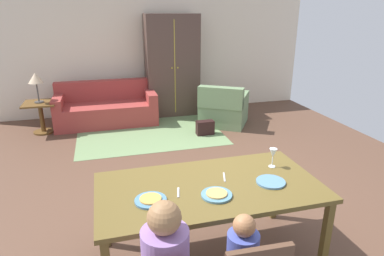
{
  "coord_description": "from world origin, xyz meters",
  "views": [
    {
      "loc": [
        -1.1,
        -3.54,
        2.17
      ],
      "look_at": [
        -0.12,
        0.04,
        0.85
      ],
      "focal_mm": 31.24,
      "sensor_mm": 36.0,
      "label": 1
    }
  ],
  "objects_px": {
    "armoire": "(172,66)",
    "dining_table": "(209,192)",
    "table_lamp": "(36,79)",
    "plate_near_woman": "(271,182)",
    "wine_glass": "(273,154)",
    "plate_near_man": "(151,200)",
    "armchair": "(223,109)",
    "side_table": "(41,113)",
    "handbag": "(205,128)",
    "plate_near_child": "(217,195)",
    "couch": "(107,109)"
  },
  "relations": [
    {
      "from": "plate_near_woman",
      "to": "couch",
      "type": "relative_size",
      "value": 0.13
    },
    {
      "from": "plate_near_woman",
      "to": "side_table",
      "type": "relative_size",
      "value": 0.43
    },
    {
      "from": "plate_near_man",
      "to": "plate_near_woman",
      "type": "bearing_deg",
      "value": 1.1
    },
    {
      "from": "armchair",
      "to": "side_table",
      "type": "distance_m",
      "value": 3.43
    },
    {
      "from": "armchair",
      "to": "side_table",
      "type": "height_order",
      "value": "armchair"
    },
    {
      "from": "dining_table",
      "to": "couch",
      "type": "distance_m",
      "value": 4.35
    },
    {
      "from": "dining_table",
      "to": "plate_near_woman",
      "type": "relative_size",
      "value": 7.59
    },
    {
      "from": "plate_near_man",
      "to": "armoire",
      "type": "xyz_separation_m",
      "value": [
        1.19,
        4.71,
        0.28
      ]
    },
    {
      "from": "couch",
      "to": "armchair",
      "type": "distance_m",
      "value": 2.34
    },
    {
      "from": "dining_table",
      "to": "armoire",
      "type": "height_order",
      "value": "armoire"
    },
    {
      "from": "armoire",
      "to": "plate_near_man",
      "type": "bearing_deg",
      "value": -104.14
    },
    {
      "from": "table_lamp",
      "to": "plate_near_woman",
      "type": "bearing_deg",
      "value": -59.17
    },
    {
      "from": "wine_glass",
      "to": "armchair",
      "type": "xyz_separation_m",
      "value": [
        0.79,
        3.39,
        -0.57
      ]
    },
    {
      "from": "plate_near_woman",
      "to": "armoire",
      "type": "height_order",
      "value": "armoire"
    },
    {
      "from": "plate_near_child",
      "to": "armchair",
      "type": "bearing_deg",
      "value": 68.58
    },
    {
      "from": "wine_glass",
      "to": "armoire",
      "type": "xyz_separation_m",
      "value": [
        -0.02,
        4.41,
        0.16
      ]
    },
    {
      "from": "side_table",
      "to": "handbag",
      "type": "xyz_separation_m",
      "value": [
        2.88,
        -0.9,
        -0.25
      ]
    },
    {
      "from": "side_table",
      "to": "armchair",
      "type": "bearing_deg",
      "value": -7.46
    },
    {
      "from": "plate_near_man",
      "to": "armchair",
      "type": "relative_size",
      "value": 0.21
    },
    {
      "from": "plate_near_child",
      "to": "armoire",
      "type": "relative_size",
      "value": 0.12
    },
    {
      "from": "plate_near_child",
      "to": "armoire",
      "type": "height_order",
      "value": "armoire"
    },
    {
      "from": "dining_table",
      "to": "side_table",
      "type": "bearing_deg",
      "value": 115.72
    },
    {
      "from": "table_lamp",
      "to": "handbag",
      "type": "bearing_deg",
      "value": -17.35
    },
    {
      "from": "plate_near_woman",
      "to": "dining_table",
      "type": "bearing_deg",
      "value": 169.15
    },
    {
      "from": "wine_glass",
      "to": "side_table",
      "type": "height_order",
      "value": "wine_glass"
    },
    {
      "from": "plate_near_man",
      "to": "couch",
      "type": "relative_size",
      "value": 0.13
    },
    {
      "from": "wine_glass",
      "to": "handbag",
      "type": "xyz_separation_m",
      "value": [
        0.27,
        2.93,
        -0.76
      ]
    },
    {
      "from": "wine_glass",
      "to": "plate_near_woman",
      "type": "bearing_deg",
      "value": -119.93
    },
    {
      "from": "armoire",
      "to": "handbag",
      "type": "relative_size",
      "value": 6.56
    },
    {
      "from": "plate_near_man",
      "to": "plate_near_child",
      "type": "bearing_deg",
      "value": -6.56
    },
    {
      "from": "armchair",
      "to": "table_lamp",
      "type": "height_order",
      "value": "table_lamp"
    },
    {
      "from": "wine_glass",
      "to": "dining_table",
      "type": "bearing_deg",
      "value": -165.23
    },
    {
      "from": "plate_near_man",
      "to": "plate_near_child",
      "type": "xyz_separation_m",
      "value": [
        0.52,
        -0.06,
        0.0
      ]
    },
    {
      "from": "side_table",
      "to": "dining_table",
      "type": "bearing_deg",
      "value": -64.28
    },
    {
      "from": "dining_table",
      "to": "armoire",
      "type": "relative_size",
      "value": 0.9
    },
    {
      "from": "couch",
      "to": "armoire",
      "type": "xyz_separation_m",
      "value": [
        1.42,
        0.32,
        0.75
      ]
    },
    {
      "from": "dining_table",
      "to": "armchair",
      "type": "height_order",
      "value": "armchair"
    },
    {
      "from": "plate_near_child",
      "to": "wine_glass",
      "type": "relative_size",
      "value": 1.34
    },
    {
      "from": "dining_table",
      "to": "plate_near_woman",
      "type": "height_order",
      "value": "plate_near_woman"
    },
    {
      "from": "armchair",
      "to": "table_lamp",
      "type": "xyz_separation_m",
      "value": [
        -3.4,
        0.45,
        0.69
      ]
    },
    {
      "from": "armoire",
      "to": "dining_table",
      "type": "bearing_deg",
      "value": -98.24
    },
    {
      "from": "side_table",
      "to": "plate_near_child",
      "type": "bearing_deg",
      "value": -65.25
    },
    {
      "from": "plate_near_child",
      "to": "side_table",
      "type": "height_order",
      "value": "plate_near_child"
    },
    {
      "from": "couch",
      "to": "armoire",
      "type": "distance_m",
      "value": 1.64
    },
    {
      "from": "armchair",
      "to": "plate_near_man",
      "type": "bearing_deg",
      "value": -118.38
    },
    {
      "from": "plate_near_man",
      "to": "couch",
      "type": "xyz_separation_m",
      "value": [
        -0.24,
        4.39,
        -0.47
      ]
    },
    {
      "from": "armoire",
      "to": "handbag",
      "type": "bearing_deg",
      "value": -79.07
    },
    {
      "from": "couch",
      "to": "plate_near_child",
      "type": "bearing_deg",
      "value": -80.33
    },
    {
      "from": "plate_near_man",
      "to": "couch",
      "type": "bearing_deg",
      "value": 93.09
    },
    {
      "from": "armchair",
      "to": "armoire",
      "type": "xyz_separation_m",
      "value": [
        -0.81,
        1.02,
        0.73
      ]
    }
  ]
}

